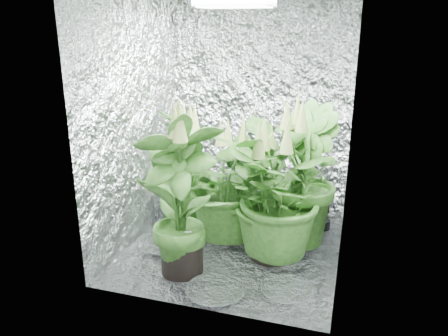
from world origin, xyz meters
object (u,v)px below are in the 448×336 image
object	(u,v)px
plant_b	(266,180)
plant_d	(187,171)
plant_e	(273,195)
circulation_fan	(319,212)
plant_a	(230,183)
plant_f	(180,195)
grow_lamp	(235,0)
plant_c	(302,177)

from	to	relation	value
plant_b	plant_d	bearing A→B (deg)	-161.97
plant_d	plant_e	size ratio (longest dim) A/B	1.02
plant_d	circulation_fan	bearing A→B (deg)	14.83
plant_a	plant_f	xyz separation A→B (m)	(-0.18, -0.59, 0.10)
plant_a	plant_b	xyz separation A→B (m)	(0.23, 0.33, -0.07)
plant_d	plant_e	distance (m)	0.87
plant_a	circulation_fan	world-z (taller)	plant_a
plant_d	plant_e	bearing A→B (deg)	-22.08
grow_lamp	plant_b	world-z (taller)	grow_lamp
plant_e	circulation_fan	xyz separation A→B (m)	(0.30, 0.62, -0.36)
plant_f	circulation_fan	world-z (taller)	plant_f
plant_a	circulation_fan	bearing A→B (deg)	31.29
plant_a	plant_f	distance (m)	0.62
plant_e	circulation_fan	size ratio (longest dim) A/B	3.07
grow_lamp	circulation_fan	distance (m)	1.87
grow_lamp	plant_c	size ratio (longest dim) A/B	0.42
plant_a	circulation_fan	size ratio (longest dim) A/B	2.90
grow_lamp	plant_a	distance (m)	1.36
grow_lamp	plant_f	size ratio (longest dim) A/B	0.40
plant_a	circulation_fan	xyz separation A→B (m)	(0.68, 0.41, -0.33)
plant_b	plant_e	world-z (taller)	plant_e
plant_d	plant_f	world-z (taller)	plant_f
plant_f	circulation_fan	bearing A→B (deg)	49.39
plant_b	plant_f	size ratio (longest dim) A/B	0.74
circulation_fan	plant_c	bearing A→B (deg)	-117.27
plant_b	plant_a	bearing A→B (deg)	-124.49
plant_a	plant_b	distance (m)	0.41
grow_lamp	plant_d	xyz separation A→B (m)	(-0.49, 0.28, -1.32)
plant_c	plant_f	size ratio (longest dim) A/B	0.96
plant_a	plant_d	world-z (taller)	plant_d
plant_c	plant_e	size ratio (longest dim) A/B	1.11
plant_b	circulation_fan	size ratio (longest dim) A/B	2.65
plant_b	plant_e	xyz separation A→B (m)	(0.16, -0.54, 0.09)
circulation_fan	plant_e	bearing A→B (deg)	-120.43
grow_lamp	plant_c	distance (m)	1.38
plant_f	plant_d	bearing A→B (deg)	108.52
plant_b	plant_c	world-z (taller)	plant_c
plant_d	circulation_fan	world-z (taller)	plant_d
plant_e	plant_c	bearing A→B (deg)	61.34
plant_d	grow_lamp	bearing A→B (deg)	-29.90
plant_d	plant_f	xyz separation A→B (m)	(0.24, -0.71, 0.08)
plant_a	plant_f	size ratio (longest dim) A/B	0.81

